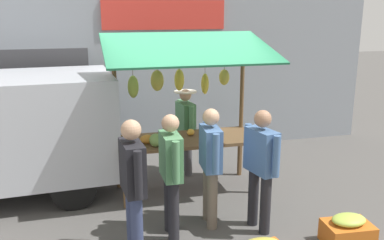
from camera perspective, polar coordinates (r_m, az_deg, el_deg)
name	(u,v)px	position (r m, az deg, el deg)	size (l,w,h in m)	color
ground_plane	(187,190)	(6.98, -0.64, -9.37)	(40.00, 40.00, 0.00)	#514F4C
street_backdrop	(158,68)	(8.59, -4.60, 6.93)	(9.00, 0.30, 3.40)	#8C939E
market_stall	(184,97)	(6.53, -1.04, 3.14)	(2.50, 1.46, 2.50)	brown
vendor_with_sunhat	(186,125)	(7.41, -0.87, -0.69)	(0.39, 0.66, 1.52)	#4C4C51
shopper_in_striped_shirt	(171,168)	(5.32, -2.85, -6.42)	(0.22, 0.69, 1.61)	#232328
shopper_with_ponytail	(261,162)	(5.53, 9.26, -5.63)	(0.32, 0.68, 1.63)	#232328
shopper_with_shopping_bag	(210,159)	(5.61, 2.50, -5.29)	(0.26, 0.69, 1.61)	#726656
shopper_in_grey_tee	(133,180)	(4.88, -7.97, -7.98)	(0.26, 0.71, 1.68)	navy
produce_crate_side	(348,231)	(5.76, 20.23, -13.86)	(0.61, 0.46, 0.39)	#D1661E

